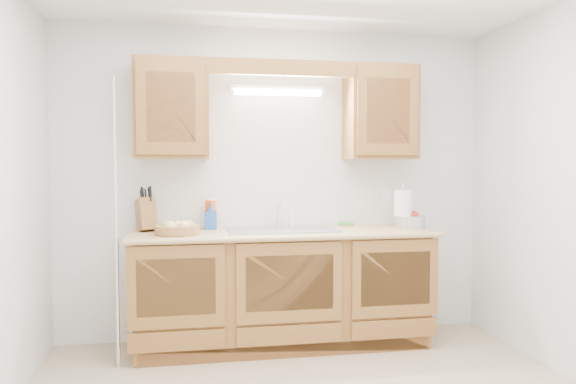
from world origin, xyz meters
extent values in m
cube|color=silver|center=(0.00, 1.50, 1.25)|extent=(3.50, 0.02, 2.50)
cube|color=silver|center=(0.00, -1.50, 1.25)|extent=(3.50, 0.02, 2.50)
cube|color=brown|center=(0.00, 1.20, 0.44)|extent=(2.20, 0.60, 0.86)
cube|color=tan|center=(0.00, 1.19, 0.88)|extent=(2.30, 0.63, 0.04)
cube|color=brown|center=(-0.83, 1.33, 1.83)|extent=(0.55, 0.33, 0.75)
cube|color=brown|center=(0.83, 1.33, 1.83)|extent=(0.55, 0.33, 0.75)
cube|color=brown|center=(0.00, 1.19, 2.14)|extent=(2.20, 0.05, 0.12)
cylinder|color=white|center=(0.00, 1.40, 1.98)|extent=(0.70, 0.05, 0.05)
cube|color=white|center=(0.00, 1.43, 2.01)|extent=(0.76, 0.06, 0.05)
cube|color=#9E9EA3|center=(0.00, 1.21, 0.90)|extent=(0.84, 0.46, 0.01)
cube|color=#9E9EA3|center=(-0.21, 1.21, 0.82)|extent=(0.39, 0.40, 0.16)
cube|color=#9E9EA3|center=(0.21, 1.21, 0.82)|extent=(0.39, 0.40, 0.16)
cylinder|color=silver|center=(0.00, 1.41, 0.92)|extent=(0.06, 0.06, 0.04)
cylinder|color=silver|center=(0.00, 1.41, 1.00)|extent=(0.02, 0.02, 0.16)
cylinder|color=silver|center=(0.00, 1.35, 1.09)|extent=(0.02, 0.12, 0.02)
cylinder|color=white|center=(0.12, 1.41, 0.96)|extent=(0.03, 0.03, 0.12)
cylinder|color=silver|center=(-1.20, 0.94, 1.00)|extent=(0.03, 0.03, 2.00)
cube|color=white|center=(0.95, 1.49, 1.15)|extent=(0.08, 0.01, 0.12)
cylinder|color=#AA7644|center=(-0.79, 1.11, 0.94)|extent=(0.36, 0.36, 0.06)
sphere|color=#D8C67F|center=(-0.84, 1.07, 0.96)|extent=(0.08, 0.08, 0.08)
sphere|color=#D8C67F|center=(-0.75, 1.06, 0.96)|extent=(0.08, 0.08, 0.08)
sphere|color=tan|center=(-0.71, 1.14, 0.96)|extent=(0.07, 0.07, 0.07)
sphere|color=#AF1C14|center=(-0.81, 1.16, 0.96)|extent=(0.07, 0.07, 0.07)
sphere|color=#72A53F|center=(-0.88, 1.13, 0.96)|extent=(0.07, 0.07, 0.07)
sphere|color=#D8C67F|center=(-0.79, 1.10, 0.96)|extent=(0.08, 0.08, 0.08)
sphere|color=#AF1C14|center=(-0.76, 1.19, 0.96)|extent=(0.07, 0.07, 0.07)
cube|color=brown|center=(-1.03, 1.36, 1.02)|extent=(0.19, 0.23, 0.28)
cylinder|color=black|center=(-1.06, 1.33, 1.17)|extent=(0.03, 0.04, 0.10)
cylinder|color=black|center=(-1.03, 1.33, 1.17)|extent=(0.03, 0.04, 0.10)
cylinder|color=black|center=(-1.00, 1.33, 1.18)|extent=(0.03, 0.04, 0.10)
cylinder|color=black|center=(-1.05, 1.38, 1.18)|extent=(0.03, 0.04, 0.10)
cylinder|color=black|center=(-1.01, 1.38, 1.18)|extent=(0.03, 0.04, 0.10)
cylinder|color=black|center=(-1.06, 1.41, 1.19)|extent=(0.03, 0.04, 0.10)
cylinder|color=black|center=(-1.00, 1.41, 1.19)|extent=(0.03, 0.04, 0.10)
cylinder|color=#DF490C|center=(-0.54, 1.42, 1.01)|extent=(0.10, 0.10, 0.23)
cylinder|color=white|center=(-0.54, 1.42, 1.13)|extent=(0.08, 0.08, 0.01)
imported|color=#224FAB|center=(-0.54, 1.38, 1.01)|extent=(0.10, 0.10, 0.21)
cube|color=#CC333F|center=(0.58, 1.44, 0.90)|extent=(0.14, 0.11, 0.01)
cube|color=green|center=(0.58, 1.44, 0.91)|extent=(0.14, 0.11, 0.02)
cylinder|color=silver|center=(0.98, 1.19, 0.91)|extent=(0.17, 0.17, 0.01)
cylinder|color=silver|center=(0.98, 1.19, 1.07)|extent=(0.02, 0.02, 0.35)
cylinder|color=white|center=(0.98, 1.19, 1.06)|extent=(0.15, 0.15, 0.29)
sphere|color=silver|center=(0.98, 1.19, 1.25)|extent=(0.02, 0.02, 0.02)
cylinder|color=silver|center=(1.03, 1.20, 0.95)|extent=(0.27, 0.27, 0.10)
sphere|color=#AF1C14|center=(1.00, 1.20, 1.00)|extent=(0.07, 0.07, 0.07)
sphere|color=#AF1C14|center=(1.06, 1.22, 1.00)|extent=(0.07, 0.07, 0.07)
sphere|color=#AF1C14|center=(1.03, 1.17, 1.00)|extent=(0.07, 0.07, 0.07)
sphere|color=#AF1C14|center=(1.07, 1.18, 1.00)|extent=(0.07, 0.07, 0.07)
camera|label=1|loc=(-0.73, -3.03, 1.42)|focal=35.00mm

